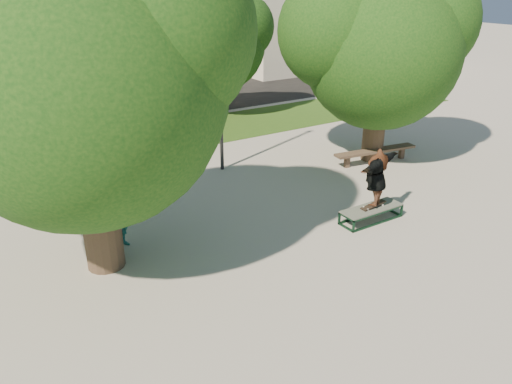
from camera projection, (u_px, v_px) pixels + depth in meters
ground at (283, 236)px, 12.65m from camera, size 120.00×120.00×0.00m
grass_strip at (170, 136)px, 20.50m from camera, size 30.00×4.00×0.02m
asphalt_strip at (99, 107)px, 25.05m from camera, size 40.00×8.00×0.01m
tree_left at (74, 68)px, 9.63m from camera, size 6.96×5.95×7.12m
tree_right at (379, 41)px, 16.32m from camera, size 6.24×5.33×6.51m
bg_tree_mid at (88, 31)px, 19.88m from camera, size 5.76×4.92×6.24m
bg_tree_right at (217, 38)px, 22.40m from camera, size 5.04×4.31×5.43m
lamppost at (220, 76)px, 15.76m from camera, size 0.25×0.15×6.11m
side_building at (311, 6)px, 36.94m from camera, size 15.00×10.00×8.00m
grind_box at (371, 214)px, 13.38m from camera, size 1.80×0.60×0.38m
skater_rig at (376, 177)px, 12.98m from camera, size 2.00×1.12×1.65m
bystander at (119, 216)px, 11.81m from camera, size 0.72×0.68×1.65m
bench at (375, 152)px, 17.44m from camera, size 3.19×0.89×0.48m
car_dark at (14, 102)px, 23.30m from camera, size 1.85×4.08×1.30m
car_grey at (74, 106)px, 21.92m from camera, size 3.11×5.96×1.60m
car_silver_b at (136, 90)px, 24.99m from camera, size 2.31×5.61×1.63m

